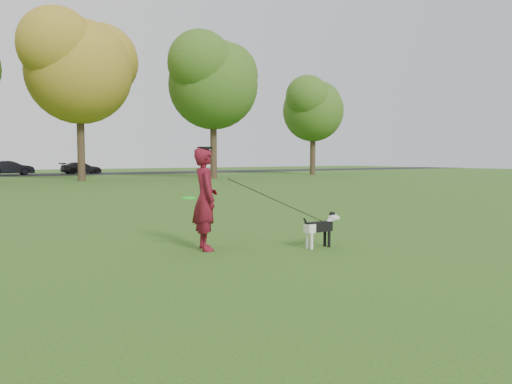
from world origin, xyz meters
TOP-DOWN VIEW (x-y plane):
  - ground at (0.00, 0.00)m, footprint 120.00×120.00m
  - man at (-0.57, 0.31)m, footprint 0.55×0.70m
  - dog at (1.19, -0.59)m, footprint 0.81×0.16m
  - car_mid at (1.45, 40.00)m, footprint 3.78×1.54m
  - car_right at (7.37, 40.00)m, footprint 3.84×1.97m
  - man_held_items at (0.56, -0.17)m, footprint 2.31×1.03m

SIDE VIEW (x-z plane):
  - ground at x=0.00m, z-range 0.00..0.00m
  - dog at x=1.19m, z-range 0.07..0.68m
  - car_right at x=7.37m, z-range 0.02..1.09m
  - car_mid at x=1.45m, z-range 0.02..1.24m
  - man_held_items at x=0.56m, z-range 0.15..1.45m
  - man at x=-0.57m, z-range 0.00..1.71m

